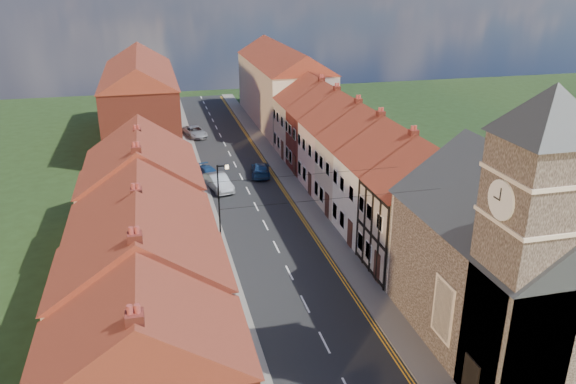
# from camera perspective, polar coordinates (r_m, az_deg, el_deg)

# --- Properties ---
(road) EXTENTS (7.00, 90.00, 0.02)m
(road) POSITION_cam_1_polar(r_m,az_deg,el_deg) (52.87, -4.07, 0.13)
(road) COLOR black
(road) RESTS_ON ground
(pavement_left) EXTENTS (1.80, 90.00, 0.12)m
(pavement_left) POSITION_cam_1_polar(r_m,az_deg,el_deg) (52.35, -8.82, -0.24)
(pavement_left) COLOR slate
(pavement_left) RESTS_ON ground
(pavement_right) EXTENTS (1.80, 90.00, 0.12)m
(pavement_right) POSITION_cam_1_polar(r_m,az_deg,el_deg) (53.71, 0.55, 0.59)
(pavement_right) COLOR slate
(pavement_right) RESTS_ON ground
(church) EXTENTS (11.25, 14.25, 15.20)m
(church) POSITION_cam_1_polar(r_m,az_deg,el_deg) (31.04, 22.34, -5.54)
(church) COLOR #2B211E
(church) RESTS_ON ground
(cottage_r_tudor) EXTENTS (8.30, 5.20, 9.00)m
(cottage_r_tudor) POSITION_cam_1_polar(r_m,az_deg,el_deg) (38.72, 14.06, -1.50)
(cottage_r_tudor) COLOR #C1B1A2
(cottage_r_tudor) RESTS_ON ground
(cottage_r_white_near) EXTENTS (8.30, 6.00, 9.00)m
(cottage_r_white_near) POSITION_cam_1_polar(r_m,az_deg,el_deg) (43.21, 10.85, 1.19)
(cottage_r_white_near) COLOR silver
(cottage_r_white_near) RESTS_ON ground
(cottage_r_cream_mid) EXTENTS (8.30, 5.20, 9.00)m
(cottage_r_cream_mid) POSITION_cam_1_polar(r_m,az_deg,el_deg) (47.89, 8.22, 3.36)
(cottage_r_cream_mid) COLOR #C1B1A2
(cottage_r_cream_mid) RESTS_ON ground
(cottage_r_pink) EXTENTS (8.30, 6.00, 9.00)m
(cottage_r_pink) POSITION_cam_1_polar(r_m,az_deg,el_deg) (52.70, 6.05, 5.12)
(cottage_r_pink) COLOR #FFD8C9
(cottage_r_pink) RESTS_ON ground
(cottage_r_white_far) EXTENTS (8.30, 5.20, 9.00)m
(cottage_r_white_far) POSITION_cam_1_polar(r_m,az_deg,el_deg) (57.62, 4.25, 6.59)
(cottage_r_white_far) COLOR maroon
(cottage_r_white_far) RESTS_ON ground
(cottage_r_cream_far) EXTENTS (8.30, 6.00, 9.00)m
(cottage_r_cream_far) POSITION_cam_1_polar(r_m,az_deg,el_deg) (62.62, 2.72, 7.81)
(cottage_r_cream_far) COLOR #C1B1A2
(cottage_r_cream_far) RESTS_ON ground
(cottage_l_brick_near) EXTENTS (8.30, 5.70, 8.80)m
(cottage_l_brick_near) POSITION_cam_1_polar(r_m,az_deg,el_deg) (23.55, -14.24, -18.03)
(cottage_l_brick_near) COLOR maroon
(cottage_l_brick_near) RESTS_ON ground
(cottage_l_cream) EXTENTS (8.30, 6.30, 9.10)m
(cottage_l_cream) POSITION_cam_1_polar(r_m,az_deg,el_deg) (28.23, -14.39, -10.42)
(cottage_l_cream) COLOR #C1B1A2
(cottage_l_cream) RESTS_ON ground
(cottage_l_white) EXTENTS (8.30, 6.90, 8.80)m
(cottage_l_white) POSITION_cam_1_polar(r_m,az_deg,el_deg) (33.94, -14.46, -5.06)
(cottage_l_white) COLOR #FFD8C9
(cottage_l_white) RESTS_ON ground
(cottage_l_brick_mid) EXTENTS (8.30, 5.70, 9.10)m
(cottage_l_brick_mid) POSITION_cam_1_polar(r_m,az_deg,el_deg) (39.47, -14.54, -1.01)
(cottage_l_brick_mid) COLOR #FFD8C9
(cottage_l_brick_mid) RESTS_ON ground
(cottage_l_pink) EXTENTS (8.30, 6.30, 8.80)m
(cottage_l_pink) POSITION_cam_1_polar(r_m,az_deg,el_deg) (44.96, -14.56, 1.53)
(cottage_l_pink) COLOR #FFD8C9
(cottage_l_pink) RESTS_ON ground
(block_right_far) EXTENTS (8.30, 24.20, 10.50)m
(block_right_far) POSITION_cam_1_polar(r_m,az_deg,el_deg) (76.92, -0.56, 10.99)
(block_right_far) COLOR #C1B1A2
(block_right_far) RESTS_ON ground
(block_left_far) EXTENTS (8.30, 24.20, 10.50)m
(block_left_far) POSITION_cam_1_polar(r_m,az_deg,el_deg) (70.01, -14.75, 9.27)
(block_left_far) COLOR maroon
(block_left_far) RESTS_ON ground
(lamppost) EXTENTS (0.88, 0.15, 6.00)m
(lamppost) POSITION_cam_1_polar(r_m,az_deg,el_deg) (41.86, -6.93, -0.61)
(lamppost) COLOR black
(lamppost) RESTS_ON pavement_left
(car_mid) EXTENTS (2.57, 4.75, 1.49)m
(car_mid) POSITION_cam_1_polar(r_m,az_deg,el_deg) (53.18, -7.07, 0.99)
(car_mid) COLOR #A5A9AD
(car_mid) RESTS_ON ground
(car_far) EXTENTS (2.79, 4.48, 1.21)m
(car_far) POSITION_cam_1_polar(r_m,az_deg,el_deg) (56.00, -8.04, 1.85)
(car_far) COLOR navy
(car_far) RESTS_ON ground
(car_distant) EXTENTS (3.13, 5.05, 1.30)m
(car_distant) POSITION_cam_1_polar(r_m,az_deg,el_deg) (71.33, -9.43, 6.06)
(car_distant) COLOR #A0A2A7
(car_distant) RESTS_ON ground
(car_far_b) EXTENTS (2.55, 4.74, 1.30)m
(car_far_b) POSITION_cam_1_polar(r_m,az_deg,el_deg) (56.68, -2.81, 2.33)
(car_far_b) COLOR navy
(car_far_b) RESTS_ON ground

